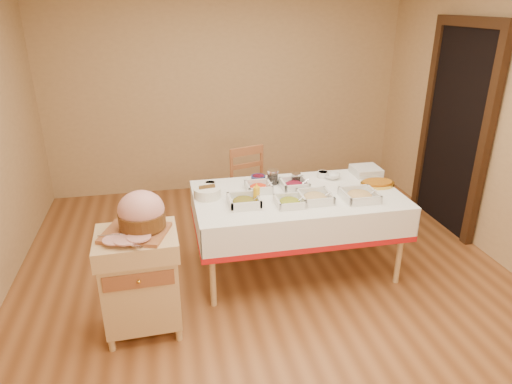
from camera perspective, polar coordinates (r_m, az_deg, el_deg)
The scene contains 23 objects.
room_shell at distance 3.51m, azimuth 2.20°, elevation 5.65°, with size 5.00×5.00×5.00m.
doorway at distance 5.28m, azimuth 23.72°, elevation 7.49°, with size 0.09×1.10×2.20m.
dining_table at distance 4.11m, azimuth 5.12°, elevation -2.27°, with size 1.82×1.02×0.76m.
butcher_cart at distance 3.51m, azimuth -14.26°, elevation -10.26°, with size 0.59×0.50×0.82m.
dining_chair at distance 4.81m, azimuth -0.39°, elevation 0.09°, with size 0.51×0.50×0.93m.
ham_on_board at distance 3.31m, azimuth -14.23°, elevation -2.81°, with size 0.46×0.44×0.31m.
serving_dish_a at distance 3.79m, azimuth -1.50°, elevation -1.14°, with size 0.26×0.26×0.11m.
serving_dish_b at distance 3.81m, azimuth 4.24°, elevation -1.20°, with size 0.23×0.23×0.09m.
serving_dish_c at distance 3.90m, azimuth 7.40°, elevation -0.63°, with size 0.27×0.27×0.11m.
serving_dish_d at distance 4.01m, azimuth 12.81°, elevation -0.40°, with size 0.29×0.29×0.11m.
serving_dish_e at distance 4.08m, azimuth 0.35°, elevation 0.61°, with size 0.23×0.22×0.11m.
serving_dish_f at distance 4.15m, azimuth 4.82°, elevation 0.92°, with size 0.25×0.24×0.11m.
small_bowl_left at distance 4.18m, azimuth -5.75°, elevation 0.94°, with size 0.11×0.11×0.05m.
small_bowl_mid at distance 4.29m, azimuth 0.29°, elevation 1.74°, with size 0.14×0.14×0.06m.
small_bowl_right at distance 4.45m, azimuth 8.37°, elevation 2.22°, with size 0.11×0.11×0.06m.
bowl_white_imported at distance 4.27m, azimuth 3.57°, elevation 1.35°, with size 0.13×0.13×0.03m, color silver.
bowl_small_imported at distance 4.43m, azimuth 9.47°, elevation 1.98°, with size 0.16×0.16×0.05m, color silver.
preserve_jar_left at distance 4.23m, azimuth 2.09°, elevation 1.82°, with size 0.11×0.11×0.14m.
preserve_jar_right at distance 4.23m, azimuth 5.01°, elevation 1.56°, with size 0.09×0.09×0.11m.
mustard_bottle at distance 3.82m, azimuth 0.07°, elevation -0.24°, with size 0.06×0.06×0.18m.
bread_basket at distance 3.96m, azimuth -6.11°, elevation -0.06°, with size 0.24×0.24×0.10m.
plate_stack at distance 4.59m, azimuth 13.59°, elevation 2.59°, with size 0.26×0.26×0.08m.
brass_platter at distance 4.35m, azimuth 14.93°, elevation 1.04°, with size 0.33×0.23×0.04m.
Camera 1 is at (-0.82, -3.26, 2.33)m, focal length 32.00 mm.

